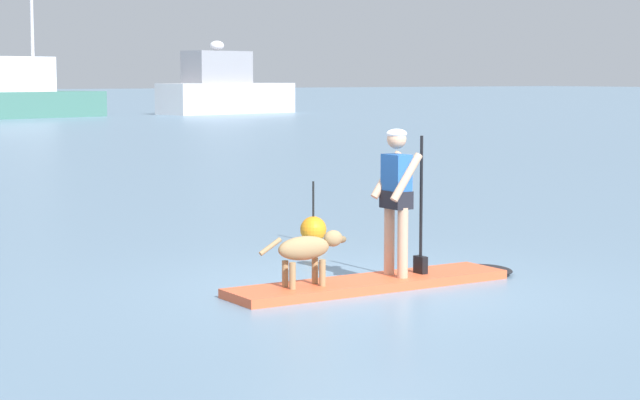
{
  "coord_description": "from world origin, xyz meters",
  "views": [
    {
      "loc": [
        -7.41,
        -10.23,
        2.35
      ],
      "look_at": [
        0.0,
        1.0,
        0.9
      ],
      "focal_mm": 64.28,
      "sensor_mm": 36.0,
      "label": 1
    }
  ],
  "objects_px": {
    "person_paddler": "(397,192)",
    "dog": "(308,250)",
    "marker_buoy": "(313,229)",
    "moored_boat_far_port": "(225,90)",
    "paddleboard": "(386,282)",
    "moored_boat_starboard": "(23,95)"
  },
  "relations": [
    {
      "from": "person_paddler",
      "to": "moored_boat_far_port",
      "type": "distance_m",
      "value": 61.06
    },
    {
      "from": "moored_boat_far_port",
      "to": "moored_boat_starboard",
      "type": "bearing_deg",
      "value": -179.32
    },
    {
      "from": "marker_buoy",
      "to": "paddleboard",
      "type": "bearing_deg",
      "value": -109.51
    },
    {
      "from": "dog",
      "to": "marker_buoy",
      "type": "distance_m",
      "value": 3.96
    },
    {
      "from": "person_paddler",
      "to": "moored_boat_far_port",
      "type": "height_order",
      "value": "moored_boat_far_port"
    },
    {
      "from": "moored_boat_starboard",
      "to": "moored_boat_far_port",
      "type": "relative_size",
      "value": 1.03
    },
    {
      "from": "paddleboard",
      "to": "moored_boat_far_port",
      "type": "distance_m",
      "value": 61.14
    },
    {
      "from": "dog",
      "to": "marker_buoy",
      "type": "relative_size",
      "value": 1.25
    },
    {
      "from": "paddleboard",
      "to": "moored_boat_starboard",
      "type": "bearing_deg",
      "value": 75.11
    },
    {
      "from": "person_paddler",
      "to": "dog",
      "type": "height_order",
      "value": "person_paddler"
    },
    {
      "from": "paddleboard",
      "to": "moored_boat_starboard",
      "type": "height_order",
      "value": "moored_boat_starboard"
    },
    {
      "from": "person_paddler",
      "to": "moored_boat_starboard",
      "type": "bearing_deg",
      "value": 75.26
    },
    {
      "from": "moored_boat_starboard",
      "to": "marker_buoy",
      "type": "height_order",
      "value": "moored_boat_starboard"
    },
    {
      "from": "person_paddler",
      "to": "moored_boat_starboard",
      "type": "distance_m",
      "value": 56.17
    },
    {
      "from": "person_paddler",
      "to": "moored_boat_far_port",
      "type": "bearing_deg",
      "value": 63.15
    },
    {
      "from": "paddleboard",
      "to": "dog",
      "type": "distance_m",
      "value": 1.13
    },
    {
      "from": "dog",
      "to": "paddleboard",
      "type": "bearing_deg",
      "value": -1.5
    },
    {
      "from": "person_paddler",
      "to": "dog",
      "type": "bearing_deg",
      "value": 178.5
    },
    {
      "from": "moored_boat_starboard",
      "to": "person_paddler",
      "type": "bearing_deg",
      "value": -104.74
    },
    {
      "from": "moored_boat_far_port",
      "to": "paddleboard",
      "type": "bearing_deg",
      "value": -116.97
    },
    {
      "from": "paddleboard",
      "to": "moored_boat_starboard",
      "type": "distance_m",
      "value": 56.22
    },
    {
      "from": "person_paddler",
      "to": "marker_buoy",
      "type": "bearing_deg",
      "value": 72.86
    }
  ]
}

